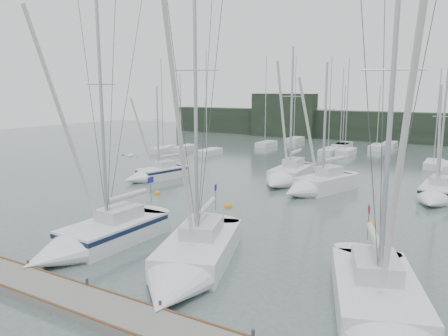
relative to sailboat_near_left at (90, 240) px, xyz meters
The scene contains 16 objects.
ground 5.85m from the sailboat_near_left, ahead, with size 160.00×160.00×0.00m, color #495957.
dock 7.45m from the sailboat_near_left, 38.71° to the right, with size 24.00×2.00×0.40m, color slate.
far_treeline 62.65m from the sailboat_near_left, 84.68° to the left, with size 90.00×4.00×5.00m, color black.
far_building_left 62.09m from the sailboat_near_left, 103.24° to the left, with size 12.00×3.00×8.00m, color black.
mast_forest 44.30m from the sailboat_near_left, 78.61° to the left, with size 56.81×26.31×14.78m.
sailboat_near_left is the anchor object (origin of this frame).
sailboat_near_center 6.52m from the sailboat_near_left, ahead, with size 6.26×10.54×16.35m.
sailboat_near_right 15.50m from the sailboat_near_left, ahead, with size 6.11×9.97×15.91m.
sailboat_mid_a 19.06m from the sailboat_near_left, 119.73° to the left, with size 3.78×7.06×9.69m.
sailboat_mid_b 21.73m from the sailboat_near_left, 83.58° to the left, with size 3.14×8.58×13.49m.
sailboat_mid_c 20.17m from the sailboat_near_left, 72.46° to the left, with size 5.08×8.37×11.77m.
sailboat_mid_d 26.29m from the sailboat_near_left, 54.64° to the left, with size 2.69×7.12×11.11m.
buoy_a 11.88m from the sailboat_near_left, 80.59° to the left, with size 0.62×0.62×0.62m, color orange.
buoy_b 17.53m from the sailboat_near_left, 45.72° to the left, with size 0.59×0.59×0.59m, color orange.
buoy_c 13.35m from the sailboat_near_left, 113.48° to the left, with size 0.59×0.59×0.59m, color orange.
seagull 7.51m from the sailboat_near_left, 21.64° to the right, with size 0.89×0.40×0.18m.
Camera 1 is at (12.03, -16.21, 8.68)m, focal length 35.00 mm.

